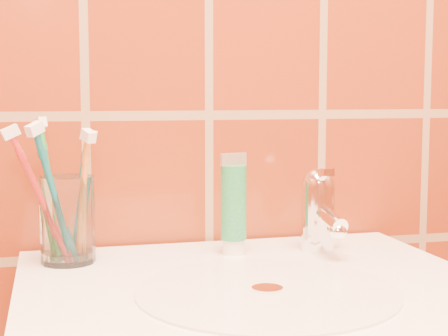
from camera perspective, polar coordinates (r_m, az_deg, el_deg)
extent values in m
cylinder|color=silver|center=(0.79, 3.62, -10.14)|extent=(0.30, 0.30, 0.00)
cylinder|color=white|center=(0.79, 3.62, -10.01)|extent=(0.04, 0.04, 0.00)
cylinder|color=white|center=(0.93, -12.88, -4.21)|extent=(0.09, 0.09, 0.12)
cylinder|color=white|center=(0.97, 0.80, -6.54)|extent=(0.03, 0.03, 0.02)
cylinder|color=#1B713C|center=(0.96, 0.80, -2.88)|extent=(0.04, 0.04, 0.10)
cube|color=beige|center=(0.95, 0.81, 0.73)|extent=(0.04, 0.00, 0.02)
cylinder|color=white|center=(0.99, 7.79, -4.10)|extent=(0.05, 0.05, 0.09)
sphere|color=white|center=(0.99, 7.83, -1.38)|extent=(0.05, 0.05, 0.05)
cylinder|color=white|center=(0.96, 8.66, -4.04)|extent=(0.02, 0.09, 0.03)
cube|color=white|center=(0.97, 8.11, -0.42)|extent=(0.02, 0.06, 0.01)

